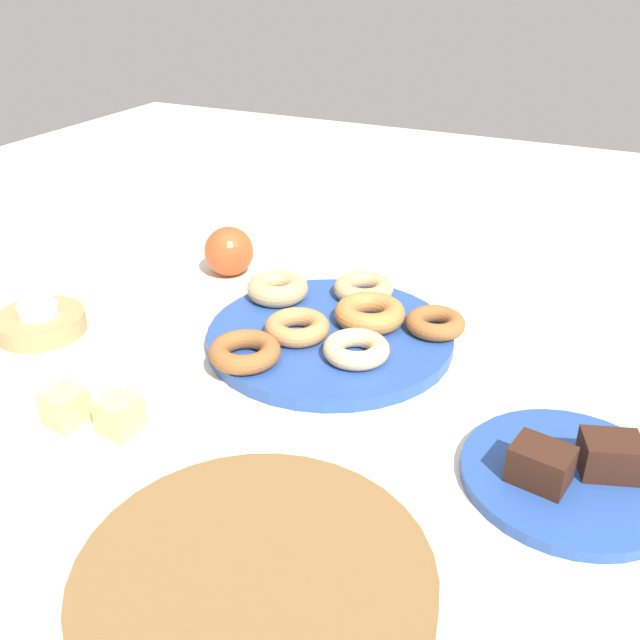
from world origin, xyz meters
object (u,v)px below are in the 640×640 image
donut_0 (356,349)px  donut_6 (245,352)px  basket (256,608)px  brownie_far (541,464)px  cake_plate (569,477)px  donut_2 (435,323)px  brownie_near (610,456)px  donut_3 (278,288)px  donut_4 (297,327)px  donut_1 (362,288)px  fruit_bowl (102,438)px  donut_plate (330,336)px  tealight (38,309)px  candle_holder (41,323)px  donut_5 (370,313)px  apple (229,251)px  melon_chunk_right (65,407)px  melon_chunk_left (120,415)px

donut_0 → donut_6: (0.12, 0.06, 0.00)m
basket → brownie_far: bearing=-120.7°
donut_0 → cake_plate: 0.29m
basket → donut_0: bearing=-77.5°
donut_2 → brownie_near: 0.30m
donut_3 → donut_4: donut_3 is taller
donut_1 → fruit_bowl: bearing=75.3°
donut_3 → basket: size_ratio=0.34×
donut_0 → donut_plate: bearing=-39.8°
basket → fruit_bowl: (0.25, -0.12, -0.02)m
fruit_bowl → tealight: bearing=-33.5°
donut_3 → candle_holder: bearing=37.9°
donut_0 → donut_4: bearing=-11.0°
donut_3 → donut_5: 0.15m
brownie_near → brownie_far: 0.07m
brownie_far → fruit_bowl: 0.43m
donut_2 → donut_4: size_ratio=0.92×
donut_2 → apple: apple is taller
donut_6 → candle_holder: donut_6 is taller
donut_0 → melon_chunk_right: melon_chunk_right is taller
donut_0 → melon_chunk_left: melon_chunk_left is taller
donut_1 → candle_holder: (0.36, 0.25, -0.02)m
donut_6 → candle_holder: size_ratio=0.74×
donut_plate → melon_chunk_left: melon_chunk_left is taller
donut_5 → brownie_near: 0.36m
donut_1 → melon_chunk_left: size_ratio=2.36×
donut_0 → brownie_far: (-0.24, 0.12, 0.00)m
donut_plate → tealight: 0.39m
donut_5 → brownie_near: brownie_near is taller
donut_4 → fruit_bowl: 0.29m
brownie_near → melon_chunk_left: 0.47m
donut_4 → tealight: 0.35m
donut_6 → donut_0: bearing=-151.5°
melon_chunk_right → apple: size_ratio=0.47×
donut_plate → donut_0: 0.08m
donut_plate → cake_plate: 0.36m
candle_holder → melon_chunk_left: (-0.28, 0.17, 0.04)m
melon_chunk_left → donut_6: bearing=-96.4°
donut_3 → melon_chunk_left: size_ratio=2.40×
candle_holder → donut_3: bearing=-142.1°
donut_6 → brownie_near: size_ratio=1.61×
fruit_bowl → donut_5: bearing=-113.2°
donut_3 → melon_chunk_left: melon_chunk_left is taller
brownie_near → donut_1: bearing=-34.2°
donut_1 → melon_chunk_left: (0.08, 0.42, 0.03)m
brownie_near → donut_6: bearing=-2.5°
brownie_near → melon_chunk_left: size_ratio=1.51×
donut_5 → brownie_far: size_ratio=1.73×
brownie_far → candle_holder: size_ratio=0.46×
candle_holder → apple: 0.30m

